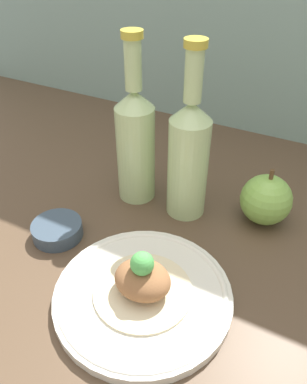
% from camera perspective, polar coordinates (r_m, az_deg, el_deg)
% --- Properties ---
extents(ground_plane, '(1.80, 1.10, 0.04)m').
position_cam_1_polar(ground_plane, '(0.61, -1.50, -12.57)').
color(ground_plane, brown).
extents(plate, '(0.25, 0.25, 0.02)m').
position_cam_1_polar(plate, '(0.55, -1.62, -15.29)').
color(plate, silver).
rests_on(plate, ground_plane).
extents(plated_food, '(0.14, 0.14, 0.07)m').
position_cam_1_polar(plated_food, '(0.53, -1.67, -13.34)').
color(plated_food, beige).
rests_on(plated_food, plate).
extents(cider_bottle_left, '(0.07, 0.07, 0.30)m').
position_cam_1_polar(cider_bottle_left, '(0.67, -2.76, 7.71)').
color(cider_bottle_left, '#B7D18E').
rests_on(cider_bottle_left, ground_plane).
extents(cider_bottle_right, '(0.07, 0.07, 0.30)m').
position_cam_1_polar(cider_bottle_right, '(0.63, 5.66, 5.50)').
color(cider_bottle_right, '#B7D18E').
rests_on(cider_bottle_right, ground_plane).
extents(apple, '(0.09, 0.09, 0.11)m').
position_cam_1_polar(apple, '(0.68, 16.76, -1.12)').
color(apple, '#84B74C').
rests_on(apple, ground_plane).
extents(dipping_bowl, '(0.08, 0.08, 0.03)m').
position_cam_1_polar(dipping_bowl, '(0.66, -14.45, -5.61)').
color(dipping_bowl, '#384756').
rests_on(dipping_bowl, ground_plane).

